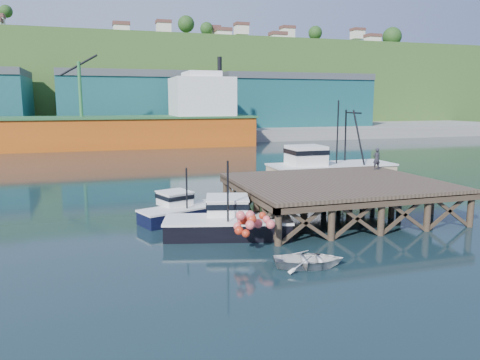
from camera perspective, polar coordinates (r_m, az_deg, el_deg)
name	(u,v)px	position (r m, az deg, el deg)	size (l,w,h in m)	color
ground	(251,221)	(27.14, 1.33, -5.08)	(300.00, 300.00, 0.00)	black
wharf	(338,184)	(28.77, 11.90, -0.49)	(12.00, 10.00, 2.62)	brown
far_quay	(138,131)	(95.42, -12.33, 5.83)	(160.00, 40.00, 2.00)	gray
warehouse_mid	(139,103)	(90.26, -12.16, 9.13)	(28.00, 16.00, 9.00)	#1B5A5A
warehouse_right	(288,103)	(97.75, 5.86, 9.31)	(30.00, 16.00, 9.00)	#1B5A5A
cargo_ship	(93,126)	(72.96, -17.48, 6.34)	(55.50, 10.00, 13.75)	#C05012
hillside	(126,85)	(125.22, -13.77, 11.20)	(220.00, 50.00, 22.00)	#2D511E
boat_navy	(181,209)	(27.53, -7.26, -3.57)	(5.39, 3.68, 3.17)	black
boat_black	(228,221)	(24.29, -1.49, -5.04)	(6.88, 5.70, 4.01)	black
trawler	(329,168)	(39.25, 10.77, 1.45)	(10.41, 3.79, 6.95)	#CFB286
dinghy	(309,260)	(20.06, 8.38, -9.62)	(2.11, 2.96, 0.61)	silver
dockworker	(377,159)	(34.15, 16.31, 2.48)	(0.55, 0.36, 1.51)	#212129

